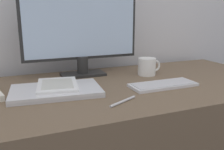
{
  "coord_description": "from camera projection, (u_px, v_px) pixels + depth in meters",
  "views": [
    {
      "loc": [
        -0.38,
        -0.77,
        1.05
      ],
      "look_at": [
        -0.02,
        0.11,
        0.81
      ],
      "focal_mm": 40.0,
      "sensor_mm": 36.0,
      "label": 1
    }
  ],
  "objects": [
    {
      "name": "pen",
      "position": [
        123.0,
        101.0,
        0.85
      ],
      "size": [
        0.12,
        0.07,
        0.01
      ],
      "color": "silver",
      "rests_on": "desk"
    },
    {
      "name": "keyboard",
      "position": [
        163.0,
        85.0,
        1.04
      ],
      "size": [
        0.28,
        0.11,
        0.01
      ],
      "color": "silver",
      "rests_on": "desk"
    },
    {
      "name": "coffee_mug",
      "position": [
        147.0,
        67.0,
        1.22
      ],
      "size": [
        0.12,
        0.09,
        0.08
      ],
      "color": "white",
      "rests_on": "desk"
    },
    {
      "name": "monitor",
      "position": [
        81.0,
        29.0,
        1.17
      ],
      "size": [
        0.56,
        0.11,
        0.41
      ],
      "color": "#262626",
      "rests_on": "desk"
    },
    {
      "name": "laptop",
      "position": [
        56.0,
        91.0,
        0.95
      ],
      "size": [
        0.35,
        0.24,
        0.02
      ],
      "color": "#BCBCC1",
      "rests_on": "desk"
    },
    {
      "name": "ereader",
      "position": [
        57.0,
        85.0,
        0.97
      ],
      "size": [
        0.18,
        0.22,
        0.01
      ],
      "color": "white",
      "rests_on": "laptop"
    }
  ]
}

